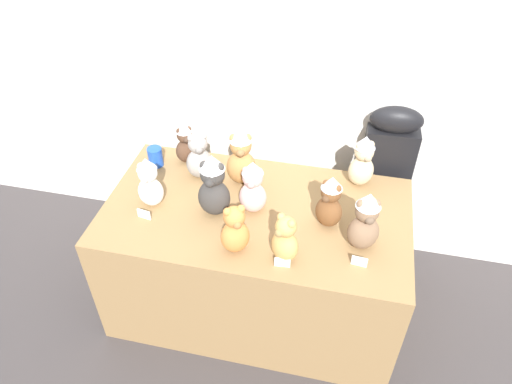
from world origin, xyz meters
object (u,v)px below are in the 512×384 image
(teddy_bear_ginger, at_px, (235,230))
(party_cup_blue, at_px, (155,157))
(teddy_bear_mocha, at_px, (365,222))
(teddy_bear_sand, at_px, (363,161))
(teddy_bear_honey, at_px, (285,240))
(instrument_case, at_px, (382,187))
(display_table, at_px, (256,259))
(teddy_bear_caramel, at_px, (241,156))
(teddy_bear_ash, at_px, (199,157))
(teddy_bear_blush, at_px, (253,188))
(teddy_bear_chestnut, at_px, (330,202))
(teddy_bear_charcoal, at_px, (213,186))
(teddy_bear_cocoa, at_px, (185,143))
(teddy_bear_snow, at_px, (149,183))

(teddy_bear_ginger, height_order, party_cup_blue, teddy_bear_ginger)
(teddy_bear_mocha, distance_m, teddy_bear_sand, 0.46)
(teddy_bear_mocha, bearing_deg, teddy_bear_honey, -172.75)
(instrument_case, bearing_deg, party_cup_blue, -168.92)
(display_table, distance_m, party_cup_blue, 0.79)
(display_table, relative_size, party_cup_blue, 13.85)
(teddy_bear_caramel, bearing_deg, teddy_bear_ash, 167.89)
(teddy_bear_sand, xyz_separation_m, teddy_bear_ginger, (-0.52, -0.60, -0.03))
(display_table, height_order, teddy_bear_blush, teddy_bear_blush)
(teddy_bear_mocha, bearing_deg, teddy_bear_chestnut, 128.63)
(teddy_bear_caramel, height_order, teddy_bear_charcoal, teddy_bear_charcoal)
(teddy_bear_sand, bearing_deg, teddy_bear_chestnut, -140.82)
(display_table, height_order, teddy_bear_honey, teddy_bear_honey)
(teddy_bear_charcoal, height_order, party_cup_blue, teddy_bear_charcoal)
(teddy_bear_sand, bearing_deg, teddy_bear_caramel, 160.88)
(teddy_bear_cocoa, bearing_deg, teddy_bear_snow, -132.05)
(teddy_bear_honey, bearing_deg, teddy_bear_sand, 97.93)
(teddy_bear_blush, xyz_separation_m, teddy_bear_charcoal, (-0.18, -0.06, 0.02))
(teddy_bear_snow, height_order, teddy_bear_ash, teddy_bear_snow)
(instrument_case, relative_size, teddy_bear_blush, 3.64)
(teddy_bear_snow, bearing_deg, teddy_bear_sand, 21.78)
(teddy_bear_blush, bearing_deg, teddy_bear_cocoa, 141.92)
(teddy_bear_ginger, relative_size, party_cup_blue, 2.34)
(display_table, bearing_deg, instrument_case, 41.01)
(teddy_bear_charcoal, bearing_deg, instrument_case, 35.29)
(teddy_bear_chestnut, bearing_deg, teddy_bear_caramel, -178.82)
(teddy_bear_mocha, distance_m, teddy_bear_chestnut, 0.20)
(teddy_bear_snow, height_order, teddy_bear_honey, teddy_bear_snow)
(party_cup_blue, bearing_deg, teddy_bear_chestnut, -15.03)
(teddy_bear_snow, distance_m, teddy_bear_cocoa, 0.38)
(teddy_bear_mocha, relative_size, teddy_bear_cocoa, 1.26)
(teddy_bear_ginger, bearing_deg, teddy_bear_caramel, 70.00)
(display_table, height_order, teddy_bear_caramel, teddy_bear_caramel)
(teddy_bear_blush, bearing_deg, teddy_bear_ginger, -96.69)
(teddy_bear_chestnut, bearing_deg, teddy_bear_cocoa, -175.72)
(instrument_case, height_order, teddy_bear_cocoa, instrument_case)
(teddy_bear_mocha, relative_size, teddy_bear_charcoal, 0.91)
(teddy_bear_mocha, distance_m, teddy_bear_snow, 1.04)
(instrument_case, relative_size, teddy_bear_cocoa, 4.33)
(instrument_case, xyz_separation_m, teddy_bear_mocha, (-0.11, -0.68, 0.34))
(teddy_bear_caramel, bearing_deg, teddy_bear_sand, -2.45)
(teddy_bear_sand, xyz_separation_m, teddy_bear_charcoal, (-0.68, -0.38, 0.02))
(teddy_bear_caramel, xyz_separation_m, teddy_bear_honey, (0.32, -0.49, -0.05))
(teddy_bear_charcoal, distance_m, teddy_bear_ginger, 0.27)
(teddy_bear_charcoal, bearing_deg, teddy_bear_cocoa, 125.05)
(teddy_bear_mocha, bearing_deg, teddy_bear_ginger, 177.40)
(teddy_bear_cocoa, bearing_deg, teddy_bear_chestnut, -56.24)
(teddy_bear_honey, bearing_deg, teddy_bear_chestnut, 91.81)
(teddy_bear_blush, xyz_separation_m, party_cup_blue, (-0.61, 0.24, -0.09))
(teddy_bear_cocoa, xyz_separation_m, teddy_bear_blush, (0.45, -0.32, 0.02))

